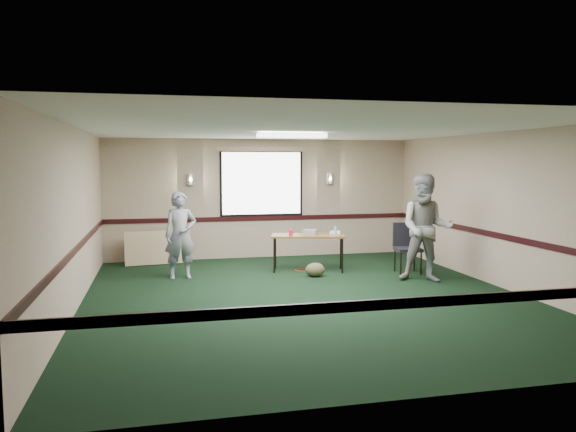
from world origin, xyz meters
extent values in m
plane|color=black|center=(0.00, 0.00, 0.00)|extent=(8.00, 8.00, 0.00)
plane|color=tan|center=(0.00, 4.00, 1.35)|extent=(7.00, 0.00, 7.00)
plane|color=tan|center=(0.00, -4.00, 1.35)|extent=(7.00, 0.00, 7.00)
plane|color=tan|center=(-3.50, 0.00, 1.35)|extent=(0.00, 8.00, 8.00)
plane|color=tan|center=(3.50, 0.00, 1.35)|extent=(0.00, 8.00, 8.00)
plane|color=silver|center=(0.00, 0.00, 2.70)|extent=(8.00, 8.00, 0.00)
cube|color=black|center=(0.00, 3.98, 0.90)|extent=(7.00, 0.03, 0.10)
cube|color=black|center=(0.00, -3.98, 0.90)|extent=(7.00, 0.03, 0.10)
cube|color=black|center=(-3.48, 0.00, 0.90)|extent=(0.03, 8.00, 0.10)
cube|color=black|center=(3.48, 0.00, 0.90)|extent=(0.03, 8.00, 0.10)
cube|color=black|center=(0.00, 3.98, 1.70)|extent=(1.90, 0.01, 1.50)
cube|color=white|center=(0.00, 3.97, 1.70)|extent=(1.80, 0.02, 1.40)
cube|color=#CBAE8F|center=(0.00, 3.97, 2.47)|extent=(2.05, 0.08, 0.10)
cylinder|color=silver|center=(-1.60, 3.94, 1.80)|extent=(0.16, 0.16, 0.25)
cylinder|color=silver|center=(1.60, 3.94, 1.80)|extent=(0.16, 0.16, 0.25)
cube|color=white|center=(0.00, 1.00, 2.64)|extent=(1.20, 0.32, 0.08)
cube|color=brown|center=(0.61, 2.16, 0.71)|extent=(1.56, 0.92, 0.04)
cylinder|color=black|center=(-0.10, 2.09, 0.34)|extent=(0.03, 0.03, 0.69)
cylinder|color=black|center=(1.20, 1.76, 0.34)|extent=(0.03, 0.03, 0.69)
cylinder|color=black|center=(0.02, 2.55, 0.34)|extent=(0.03, 0.03, 0.69)
cylinder|color=black|center=(1.32, 2.22, 0.34)|extent=(0.03, 0.03, 0.69)
cube|color=#97959E|center=(0.67, 2.24, 0.77)|extent=(0.35, 0.33, 0.09)
cube|color=white|center=(1.20, 2.20, 0.75)|extent=(0.26, 0.24, 0.05)
cylinder|color=red|center=(0.25, 2.14, 0.79)|extent=(0.08, 0.08, 0.12)
cylinder|color=#83B1D7|center=(1.10, 1.91, 0.82)|extent=(0.06, 0.06, 0.19)
ellipsoid|color=#4B492B|center=(0.59, 1.57, 0.13)|extent=(0.44, 0.38, 0.27)
torus|color=red|center=(0.53, 2.22, 0.01)|extent=(0.45, 0.45, 0.02)
cube|color=tan|center=(-2.32, 3.59, 0.36)|extent=(1.41, 0.39, 0.72)
cube|color=black|center=(2.46, 1.48, 0.48)|extent=(0.53, 0.53, 0.06)
cube|color=black|center=(2.49, 1.71, 0.74)|extent=(0.48, 0.11, 0.48)
cylinder|color=black|center=(2.23, 1.31, 0.22)|extent=(0.03, 0.03, 0.44)
cylinder|color=black|center=(2.63, 1.26, 0.22)|extent=(0.03, 0.03, 0.44)
cylinder|color=black|center=(2.29, 1.71, 0.22)|extent=(0.03, 0.03, 0.44)
cylinder|color=black|center=(2.68, 1.65, 0.22)|extent=(0.03, 0.03, 0.44)
imported|color=#3D4A86|center=(-1.91, 2.01, 0.81)|extent=(0.63, 0.45, 1.63)
imported|color=#6B86A7|center=(2.44, 0.70, 0.98)|extent=(1.19, 1.10, 1.97)
camera|label=1|loc=(-2.28, -8.60, 2.17)|focal=35.00mm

